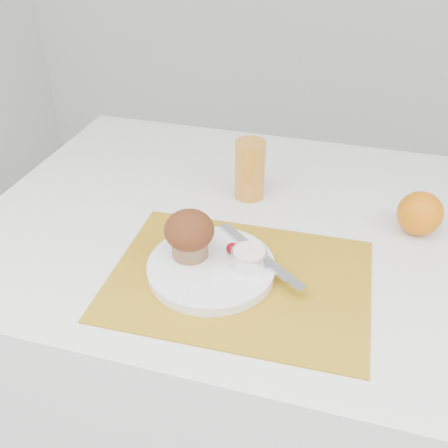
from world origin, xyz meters
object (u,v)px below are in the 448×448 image
(plate, at_px, (211,267))
(muffin, at_px, (189,234))
(orange, at_px, (420,213))
(table, at_px, (271,352))
(juice_glass, at_px, (250,170))

(plate, distance_m, muffin, 0.07)
(plate, relative_size, muffin, 2.55)
(plate, relative_size, orange, 2.60)
(table, bearing_deg, muffin, -128.33)
(table, xyz_separation_m, juice_glass, (-0.09, 0.09, 0.44))
(juice_glass, bearing_deg, orange, -6.79)
(juice_glass, bearing_deg, table, -45.60)
(table, height_order, plate, plate)
(plate, height_order, orange, orange)
(plate, bearing_deg, orange, 33.46)
(table, xyz_separation_m, muffin, (-0.13, -0.16, 0.44))
(table, xyz_separation_m, plate, (-0.09, -0.18, 0.39))
(table, bearing_deg, orange, 10.53)
(orange, bearing_deg, table, -169.47)
(orange, bearing_deg, juice_glass, 173.21)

